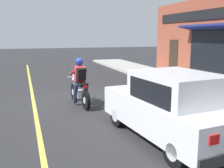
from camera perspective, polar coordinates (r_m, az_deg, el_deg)
name	(u,v)px	position (r m, az deg, el deg)	size (l,w,h in m)	color
ground_plane	(85,101)	(9.67, -5.89, -3.65)	(80.00, 80.00, 0.00)	#2B2B2D
sidewalk_curb	(168,79)	(14.36, 12.12, 1.15)	(2.60, 22.00, 0.14)	#ADAAA3
lane_stripe	(31,88)	(12.38, -17.18, -0.90)	(0.12, 19.80, 0.01)	#D1C64C
storefront_building	(206,40)	(14.23, 19.87, 8.93)	(1.25, 9.41, 4.20)	brown
motorcycle_with_rider	(80,85)	(9.01, -7.05, -0.32)	(0.60, 2.02, 1.62)	black
car_hatchback	(171,107)	(6.13, 12.64, -4.86)	(2.01, 3.92, 1.57)	black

